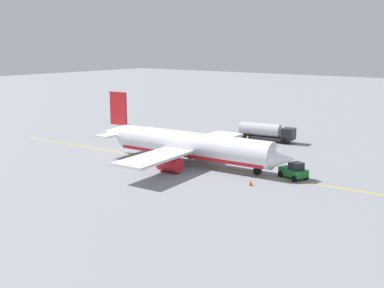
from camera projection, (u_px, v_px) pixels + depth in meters
ground_plane at (192, 164)px, 68.20m from camera, size 400.00×400.00×0.00m
airplane at (189, 146)px, 67.91m from camera, size 32.61×27.05×9.71m
fuel_tanker at (265, 131)px, 84.37m from camera, size 11.06×4.10×3.15m
pushback_tug at (294, 171)px, 60.83m from camera, size 4.09×3.41×2.20m
refueling_worker at (247, 141)px, 80.72m from camera, size 0.57×0.63×1.71m
safety_cone_nose at (250, 183)px, 57.97m from camera, size 0.59×0.59×0.66m
taxi_line_marking at (192, 164)px, 68.20m from camera, size 72.27×5.97×0.01m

